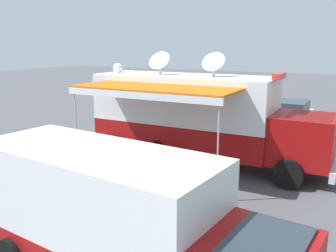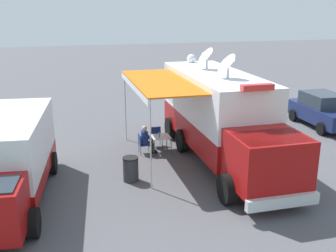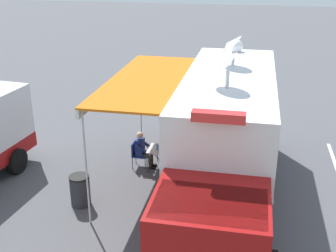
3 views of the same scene
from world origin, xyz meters
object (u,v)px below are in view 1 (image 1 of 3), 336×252
(water_bottle, at_px, (143,152))
(folding_chair_at_table, at_px, (129,165))
(command_truck, at_px, (200,115))
(support_truck, at_px, (116,219))
(folding_chair_beside_table, at_px, (123,156))
(trash_bin, at_px, (184,190))
(car_far_corner, at_px, (199,109))
(seated_responder, at_px, (132,160))
(folding_table, at_px, (142,155))
(car_behind_truck, at_px, (291,117))

(water_bottle, height_order, folding_chair_at_table, water_bottle)
(command_truck, distance_m, support_truck, 8.07)
(folding_chair_beside_table, xyz_separation_m, trash_bin, (1.75, 3.46, -0.06))
(command_truck, xyz_separation_m, folding_chair_beside_table, (2.14, -2.28, -1.43))
(folding_chair_at_table, height_order, trash_bin, trash_bin)
(trash_bin, relative_size, car_far_corner, 0.22)
(water_bottle, distance_m, seated_responder, 0.57)
(water_bottle, bearing_deg, seated_responder, -15.31)
(folding_chair_beside_table, bearing_deg, water_bottle, 85.22)
(command_truck, height_order, car_far_corner, command_truck)
(command_truck, bearing_deg, folding_chair_at_table, -26.53)
(seated_responder, xyz_separation_m, car_far_corner, (-9.76, -1.63, 0.23))
(water_bottle, bearing_deg, trash_bin, 56.22)
(command_truck, relative_size, seated_responder, 7.60)
(command_truck, relative_size, water_bottle, 42.38)
(folding_chair_at_table, bearing_deg, car_far_corner, -170.70)
(trash_bin, relative_size, support_truck, 0.13)
(folding_table, xyz_separation_m, car_behind_truck, (-9.07, 3.75, 0.21))
(seated_responder, height_order, car_far_corner, car_far_corner)
(support_truck, bearing_deg, folding_chair_at_table, -148.21)
(command_truck, height_order, folding_chair_beside_table, command_truck)
(water_bottle, bearing_deg, folding_chair_at_table, -11.36)
(water_bottle, height_order, car_far_corner, car_far_corner)
(support_truck, bearing_deg, car_behind_truck, 177.26)
(trash_bin, bearing_deg, water_bottle, -123.78)
(folding_chair_beside_table, xyz_separation_m, support_truck, (5.75, 3.89, 0.87))
(folding_chair_at_table, height_order, support_truck, support_truck)
(command_truck, height_order, car_behind_truck, command_truck)
(water_bottle, distance_m, folding_chair_at_table, 0.80)
(folding_table, distance_m, folding_chair_beside_table, 0.86)
(trash_bin, distance_m, car_far_corner, 11.72)
(folding_chair_beside_table, height_order, support_truck, support_truck)
(water_bottle, bearing_deg, folding_chair_beside_table, -94.78)
(water_bottle, bearing_deg, command_truck, 149.25)
(folding_table, distance_m, folding_chair_at_table, 0.82)
(car_behind_truck, distance_m, car_far_corner, 5.41)
(command_truck, bearing_deg, car_far_corner, -156.19)
(water_bottle, bearing_deg, folding_table, -128.33)
(folding_table, relative_size, folding_chair_beside_table, 0.92)
(water_bottle, height_order, support_truck, support_truck)
(folding_chair_beside_table, distance_m, seated_responder, 1.02)
(support_truck, bearing_deg, trash_bin, -173.89)
(folding_chair_beside_table, bearing_deg, trash_bin, 63.13)
(support_truck, height_order, car_far_corner, support_truck)
(folding_chair_at_table, bearing_deg, water_bottle, 168.64)
(trash_bin, height_order, car_behind_truck, car_behind_truck)
(support_truck, bearing_deg, car_far_corner, -162.49)
(folding_chair_beside_table, distance_m, support_truck, 7.00)
(folding_table, distance_m, support_truck, 6.55)
(command_truck, xyz_separation_m, water_bottle, (2.22, -1.32, -1.11))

